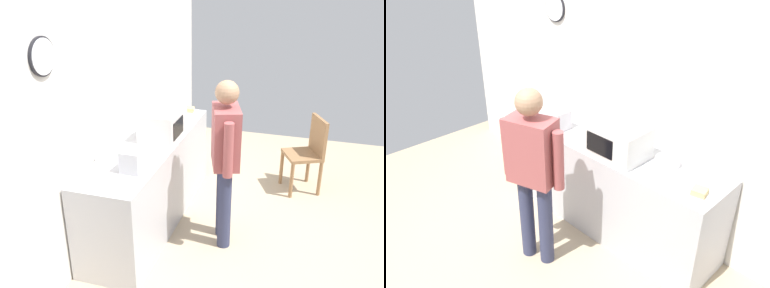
# 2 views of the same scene
# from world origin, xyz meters

# --- Properties ---
(ground_plane) EXTENTS (6.00, 6.00, 0.00)m
(ground_plane) POSITION_xyz_m (0.00, 0.00, 0.00)
(ground_plane) COLOR tan
(back_wall) EXTENTS (5.40, 0.13, 2.60)m
(back_wall) POSITION_xyz_m (-0.00, 1.60, 1.30)
(back_wall) COLOR silver
(back_wall) RESTS_ON ground_plane
(kitchen_counter) EXTENTS (2.28, 0.62, 0.93)m
(kitchen_counter) POSITION_xyz_m (0.10, 1.22, 0.47)
(kitchen_counter) COLOR #B7B7BC
(kitchen_counter) RESTS_ON ground_plane
(microwave) EXTENTS (0.50, 0.39, 0.30)m
(microwave) POSITION_xyz_m (0.25, 1.12, 1.08)
(microwave) COLOR silver
(microwave) RESTS_ON kitchen_counter
(sandwich_plate) EXTENTS (0.25, 0.25, 0.07)m
(sandwich_plate) POSITION_xyz_m (1.09, 1.09, 0.95)
(sandwich_plate) COLOR white
(sandwich_plate) RESTS_ON kitchen_counter
(salad_bowl) EXTENTS (0.21, 0.21, 0.07)m
(salad_bowl) POSITION_xyz_m (0.67, 1.29, 0.97)
(salad_bowl) COLOR white
(salad_bowl) RESTS_ON kitchen_counter
(toaster) EXTENTS (0.22, 0.18, 0.20)m
(toaster) POSITION_xyz_m (-0.55, 1.11, 1.03)
(toaster) COLOR silver
(toaster) RESTS_ON kitchen_counter
(fork_utensil) EXTENTS (0.05, 0.17, 0.01)m
(fork_utensil) POSITION_xyz_m (-0.79, 1.31, 0.93)
(fork_utensil) COLOR silver
(fork_utensil) RESTS_ON kitchen_counter
(spoon_utensil) EXTENTS (0.03, 0.17, 0.01)m
(spoon_utensil) POSITION_xyz_m (-0.45, 1.51, 0.93)
(spoon_utensil) COLOR silver
(spoon_utensil) RESTS_ON kitchen_counter
(person_standing) EXTENTS (0.57, 0.35, 1.68)m
(person_standing) POSITION_xyz_m (-0.05, 0.38, 0.98)
(person_standing) COLOR #2E3351
(person_standing) RESTS_ON ground_plane
(wooden_chair) EXTENTS (0.53, 0.53, 0.94)m
(wooden_chair) POSITION_xyz_m (1.28, -0.37, 0.52)
(wooden_chair) COLOR olive
(wooden_chair) RESTS_ON ground_plane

